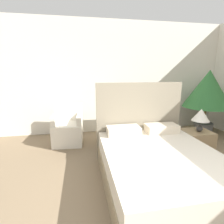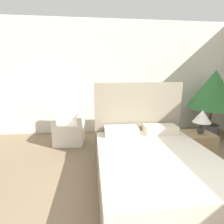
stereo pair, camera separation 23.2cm
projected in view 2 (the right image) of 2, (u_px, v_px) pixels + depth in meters
name	position (u px, v px, depth m)	size (l,w,h in m)	color
wall_back	(119.00, 78.00, 4.66)	(10.00, 0.06, 2.90)	silver
bed	(153.00, 166.00, 2.48)	(1.61, 1.99, 1.43)	#8C7A5B
armchair_near_window_left	(70.00, 130.00, 4.07)	(0.68, 0.68, 0.90)	silver
armchair_near_window_right	(113.00, 128.00, 4.18)	(0.65, 0.65, 0.90)	silver
potted_palm	(213.00, 91.00, 4.28)	(1.18, 1.18, 1.67)	#4C4C4C
nightstand	(197.00, 146.00, 3.26)	(0.51, 0.47, 0.52)	#937A56
table_lamp	(202.00, 117.00, 3.11)	(0.32, 0.32, 0.43)	#333333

